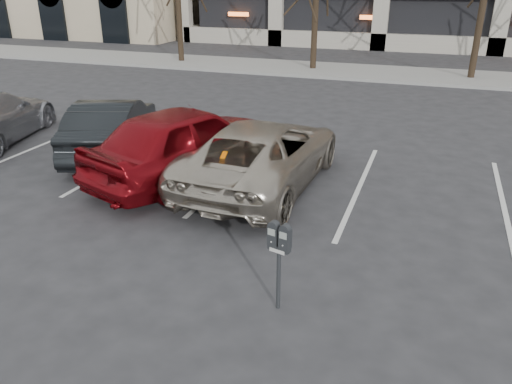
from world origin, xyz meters
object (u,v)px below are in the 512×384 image
(parking_meter, at_px, (279,245))
(car_red, at_px, (188,142))
(suv_silver, at_px, (262,153))
(car_dark, at_px, (112,126))

(parking_meter, bearing_deg, car_red, 144.25)
(car_red, bearing_deg, suv_silver, -155.62)
(car_red, xyz_separation_m, car_dark, (-2.54, 0.85, -0.13))
(parking_meter, height_order, car_dark, car_dark)
(parking_meter, xyz_separation_m, suv_silver, (-1.65, 4.08, -0.26))
(parking_meter, bearing_deg, suv_silver, 126.08)
(parking_meter, relative_size, car_dark, 0.30)
(suv_silver, distance_m, car_red, 1.67)
(car_dark, bearing_deg, car_red, 141.22)
(parking_meter, distance_m, car_red, 5.13)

